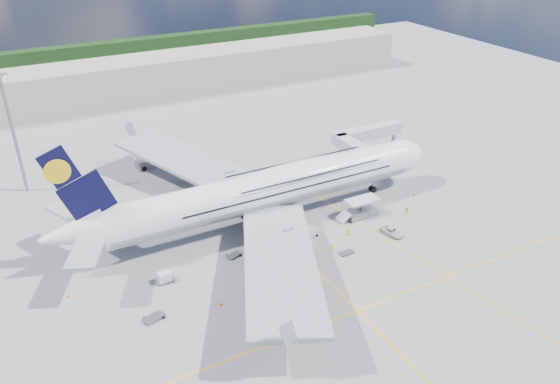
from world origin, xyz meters
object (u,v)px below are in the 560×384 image
airliner (269,189)px  dolly_row_b (234,255)px  catering_truck_outer (150,159)px  crew_van (348,232)px  cone_wing_left_inner (176,191)px  crew_wing (289,265)px  dolly_nose_near (310,232)px  cone_wing_right_inner (245,273)px  cargo_loader (361,210)px  cone_wing_right_outer (221,304)px  crew_loader (407,211)px  dolly_row_a (165,277)px  dolly_back (154,317)px  cone_wing_left_outer (164,175)px  light_mast (13,133)px  cone_nose (414,195)px  crew_tug (333,247)px  cone_tail (68,295)px  crew_nose (345,185)px  dolly_nose_far (347,252)px  catering_truck_inner (235,184)px  dolly_row_c (278,252)px  baggage_tug (271,272)px  service_van (392,232)px  jet_bridge (363,140)px

airliner → dolly_row_b: 15.22m
catering_truck_outer → crew_van: catering_truck_outer is taller
cone_wing_left_inner → crew_wing: bearing=-77.1°
dolly_nose_near → cone_wing_right_inner: size_ratio=6.68×
cargo_loader → cone_wing_right_outer: cargo_loader is taller
crew_loader → cone_wing_right_inner: 36.23m
airliner → cone_wing_left_inner: bearing=122.6°
dolly_row_a → cone_wing_left_inner: 31.05m
dolly_back → cone_wing_left_outer: bearing=52.6°
cargo_loader → dolly_row_b: 27.70m
cargo_loader → cone_wing_right_inner: 28.78m
dolly_row_b → dolly_nose_near: dolly_nose_near is taller
light_mast → cone_wing_left_outer: (27.93, -6.90, -12.92)m
catering_truck_outer → cone_nose: size_ratio=12.65×
crew_tug → cone_tail: 44.42m
crew_van → crew_nose: bearing=-60.0°
dolly_nose_near → crew_loader: dolly_nose_near is taller
cone_tail → light_mast: bearing=92.5°
cargo_loader → cone_wing_left_inner: 39.33m
cargo_loader → crew_nose: 11.62m
cone_tail → cone_wing_right_outer: bearing=-32.8°
dolly_row_b → dolly_nose_far: (17.93, -8.56, 0.01)m
airliner → catering_truck_inner: (-1.05, 13.71, -5.13)m
dolly_row_c → cone_wing_right_outer: cone_wing_right_outer is taller
cargo_loader → catering_truck_inner: 27.26m
baggage_tug → crew_nose: size_ratio=1.84×
dolly_nose_near → catering_truck_outer: catering_truck_outer is taller
catering_truck_outer → crew_nose: size_ratio=4.82×
dolly_row_b → crew_van: crew_van is taller
cone_nose → cone_wing_right_outer: 51.14m
dolly_row_a → cone_wing_right_inner: 13.10m
catering_truck_inner → crew_nose: size_ratio=4.39×
dolly_row_b → catering_truck_inner: (10.06, 21.77, 1.44)m
dolly_row_b → cone_wing_right_inner: (-0.35, -5.58, -0.05)m
cone_wing_left_inner → cone_tail: (-25.99, -25.32, 0.02)m
dolly_nose_far → catering_truck_outer: catering_truck_outer is taller
dolly_row_c → service_van: 22.06m
airliner → catering_truck_inner: bearing=94.4°
catering_truck_outer → cone_tail: 47.43m
jet_bridge → dolly_row_c: jet_bridge is taller
crew_wing → cone_wing_right_inner: (-7.11, 2.19, -0.62)m
cargo_loader → dolly_row_a: cargo_loader is taller
dolly_nose_far → dolly_nose_near: dolly_nose_near is taller
dolly_nose_far → crew_tug: (-1.75, 1.83, 0.47)m
airliner → dolly_row_b: size_ratio=27.01×
dolly_nose_far → catering_truck_inner: (-7.87, 30.34, 1.44)m
jet_bridge → crew_nose: jet_bridge is taller
airliner → service_van: airliner is taller
dolly_nose_near → cone_wing_right_outer: size_ratio=5.41×
dolly_row_a → catering_truck_inner: bearing=44.1°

